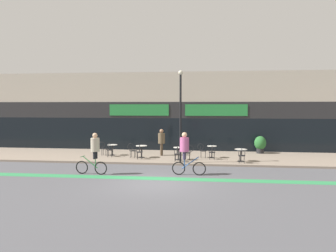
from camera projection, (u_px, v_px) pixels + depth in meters
ground_plane at (156, 184)px, 14.45m from camera, size 120.00×120.00×0.00m
sidewalk_slab at (173, 157)px, 21.63m from camera, size 40.00×5.50×0.12m
storefront_facade at (179, 112)px, 26.13m from camera, size 40.00×4.06×5.94m
bike_lane_stripe at (159, 178)px, 15.47m from camera, size 36.00×0.70×0.01m
bistro_table_0 at (112, 148)px, 21.91m from camera, size 0.66×0.66×0.71m
bistro_table_1 at (141, 149)px, 20.93m from camera, size 0.72×0.72×0.77m
bistro_table_2 at (178, 151)px, 20.06m from camera, size 0.62×0.62×0.78m
bistro_table_3 at (212, 149)px, 20.85m from camera, size 0.61×0.61×0.76m
bistro_table_4 at (241, 153)px, 19.50m from camera, size 0.73×0.73×0.74m
cafe_chair_0_near at (110, 149)px, 21.29m from camera, size 0.41×0.58×0.90m
cafe_chair_0_side at (103, 147)px, 21.99m from camera, size 0.58×0.41×0.90m
cafe_chair_1_near at (140, 151)px, 20.31m from camera, size 0.45×0.60×0.90m
cafe_chair_1_side at (132, 149)px, 21.01m from camera, size 0.59×0.43×0.90m
cafe_chair_2_near at (177, 153)px, 19.44m from camera, size 0.41×0.58×0.90m
cafe_chair_2_side at (189, 152)px, 19.99m from camera, size 0.58×0.41×0.90m
cafe_chair_3_near at (212, 151)px, 20.23m from camera, size 0.40×0.57×0.90m
cafe_chair_3_side at (202, 150)px, 20.92m from camera, size 0.58×0.40×0.90m
cafe_chair_4_near at (242, 154)px, 18.88m from camera, size 0.44×0.60×0.90m
planter_pot at (260, 144)px, 22.84m from camera, size 0.81×0.81×1.20m
lamp_post at (181, 110)px, 18.88m from camera, size 0.26×0.26×5.34m
cyclist_0 at (185, 150)px, 16.18m from camera, size 1.69×0.48×2.13m
cyclist_1 at (94, 150)px, 16.33m from camera, size 1.68×0.54×2.09m
pedestrian_near_end at (162, 140)px, 21.84m from camera, size 0.46×0.46×1.76m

